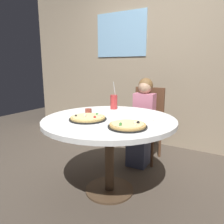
# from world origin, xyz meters

# --- Properties ---
(ground_plane) EXTENTS (8.00, 8.00, 0.00)m
(ground_plane) POSITION_xyz_m (0.00, 0.00, 0.00)
(ground_plane) COLOR #4C4238
(wall_with_window) EXTENTS (5.20, 0.14, 2.90)m
(wall_with_window) POSITION_xyz_m (-0.00, 1.60, 1.45)
(wall_with_window) COLOR gray
(wall_with_window) RESTS_ON ground_plane
(dining_table) EXTENTS (1.24, 1.24, 0.75)m
(dining_table) POSITION_xyz_m (0.00, 0.00, 0.66)
(dining_table) COLOR white
(dining_table) RESTS_ON ground_plane
(chair_wooden) EXTENTS (0.42, 0.42, 0.95)m
(chair_wooden) POSITION_xyz_m (-0.00, 0.97, 0.53)
(chair_wooden) COLOR brown
(chair_wooden) RESTS_ON ground_plane
(diner_child) EXTENTS (0.27, 0.42, 1.08)m
(diner_child) POSITION_xyz_m (0.00, 0.79, 0.48)
(diner_child) COLOR #3F4766
(diner_child) RESTS_ON ground_plane
(pizza_veggie) EXTENTS (0.34, 0.34, 0.05)m
(pizza_veggie) POSITION_xyz_m (-0.14, -0.15, 0.77)
(pizza_veggie) COLOR black
(pizza_veggie) RESTS_ON dining_table
(pizza_cheese) EXTENTS (0.32, 0.32, 0.05)m
(pizza_cheese) POSITION_xyz_m (0.29, -0.19, 0.77)
(pizza_cheese) COLOR black
(pizza_cheese) RESTS_ON dining_table
(soda_cup) EXTENTS (0.08, 0.08, 0.31)m
(soda_cup) POSITION_xyz_m (-0.19, 0.40, 0.83)
(soda_cup) COLOR #B73333
(soda_cup) RESTS_ON dining_table
(sauce_bowl) EXTENTS (0.07, 0.07, 0.04)m
(sauce_bowl) POSITION_xyz_m (-0.32, 0.10, 0.77)
(sauce_bowl) COLOR brown
(sauce_bowl) RESTS_ON dining_table
(plate_small) EXTENTS (0.18, 0.18, 0.01)m
(plate_small) POSITION_xyz_m (0.31, 0.12, 0.76)
(plate_small) COLOR white
(plate_small) RESTS_ON dining_table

